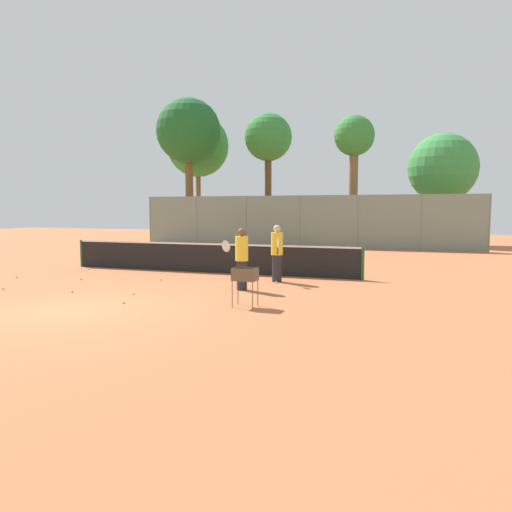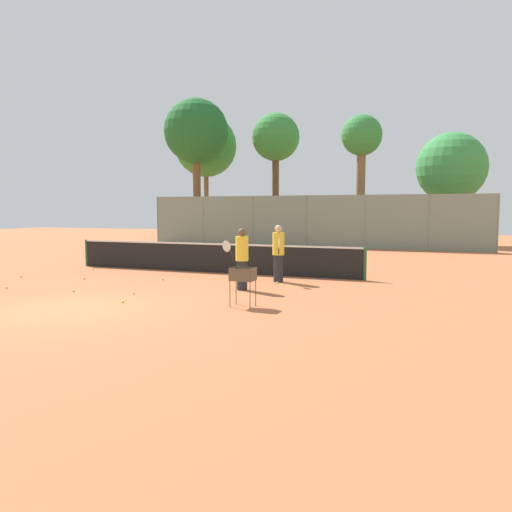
{
  "view_description": "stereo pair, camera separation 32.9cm",
  "coord_description": "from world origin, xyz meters",
  "views": [
    {
      "loc": [
        7.81,
        -9.07,
        2.3
      ],
      "look_at": [
        3.09,
        3.91,
        1.0
      ],
      "focal_mm": 35.0,
      "sensor_mm": 36.0,
      "label": 1
    },
    {
      "loc": [
        8.11,
        -8.95,
        2.3
      ],
      "look_at": [
        3.09,
        3.91,
        1.0
      ],
      "focal_mm": 35.0,
      "sensor_mm": 36.0,
      "label": 2
    }
  ],
  "objects": [
    {
      "name": "tree_3",
      "position": [
        2.65,
        23.5,
        6.59
      ],
      "size": [
        2.58,
        2.58,
        8.27
      ],
      "color": "brown",
      "rests_on": "ground_plane"
    },
    {
      "name": "tennis_ball_4",
      "position": [
        -4.6,
        6.45,
        0.03
      ],
      "size": [
        0.07,
        0.07,
        0.07
      ],
      "primitive_type": "sphere",
      "color": "#D1E54C",
      "rests_on": "ground_plane"
    },
    {
      "name": "tree_2",
      "position": [
        -3.89,
        25.71,
        7.33
      ],
      "size": [
        3.43,
        3.43,
        9.21
      ],
      "color": "brown",
      "rests_on": "ground_plane"
    },
    {
      "name": "ground_plane",
      "position": [
        0.0,
        0.0,
        0.0
      ],
      "size": [
        80.0,
        80.0,
        0.0
      ],
      "primitive_type": "plane",
      "color": "#B7663D"
    },
    {
      "name": "tree_1",
      "position": [
        8.03,
        25.13,
        4.89
      ],
      "size": [
        4.35,
        4.35,
        7.1
      ],
      "color": "brown",
      "rests_on": "ground_plane"
    },
    {
      "name": "tennis_ball_5",
      "position": [
        0.15,
        2.29,
        0.03
      ],
      "size": [
        0.07,
        0.07,
        0.07
      ],
      "primitive_type": "sphere",
      "color": "#D1E54C",
      "rests_on": "ground_plane"
    },
    {
      "name": "player_white_outfit",
      "position": [
        3.07,
        5.91,
        0.93
      ],
      "size": [
        0.47,
        0.89,
        1.8
      ],
      "rotation": [
        0.0,
        0.0,
        5.07
      ],
      "color": "#26262D",
      "rests_on": "ground_plane"
    },
    {
      "name": "tennis_ball_2",
      "position": [
        0.65,
        1.13,
        0.03
      ],
      "size": [
        0.07,
        0.07,
        0.07
      ],
      "primitive_type": "sphere",
      "color": "#D1E54C",
      "rests_on": "ground_plane"
    },
    {
      "name": "player_red_cap",
      "position": [
        2.61,
        4.03,
        0.91
      ],
      "size": [
        0.91,
        0.37,
        1.76
      ],
      "rotation": [
        0.0,
        0.0,
        2.94
      ],
      "color": "#26262D",
      "rests_on": "ground_plane"
    },
    {
      "name": "tennis_net",
      "position": [
        0.0,
        7.24,
        0.56
      ],
      "size": [
        11.24,
        0.1,
        1.07
      ],
      "color": "#26592D",
      "rests_on": "ground_plane"
    },
    {
      "name": "tennis_ball_7",
      "position": [
        3.17,
        5.54,
        0.03
      ],
      "size": [
        0.07,
        0.07,
        0.07
      ],
      "primitive_type": "sphere",
      "color": "#D1E54C",
      "rests_on": "ground_plane"
    },
    {
      "name": "tennis_ball_8",
      "position": [
        -1.64,
        2.0,
        0.03
      ],
      "size": [
        0.07,
        0.07,
        0.07
      ],
      "primitive_type": "sphere",
      "color": "#D1E54C",
      "rests_on": "ground_plane"
    },
    {
      "name": "tennis_ball_6",
      "position": [
        -3.07,
        4.12,
        0.03
      ],
      "size": [
        0.07,
        0.07,
        0.07
      ],
      "primitive_type": "sphere",
      "color": "#D1E54C",
      "rests_on": "ground_plane"
    },
    {
      "name": "tree_0",
      "position": [
        -9.71,
        26.04,
        7.13
      ],
      "size": [
        4.75,
        4.75,
        9.53
      ],
      "color": "brown",
      "rests_on": "ground_plane"
    },
    {
      "name": "back_fence",
      "position": [
        -0.0,
        20.18,
        1.56
      ],
      "size": [
        20.96,
        0.08,
        3.12
      ],
      "color": "gray",
      "rests_on": "ground_plane"
    },
    {
      "name": "parked_car",
      "position": [
        4.2,
        22.66,
        0.66
      ],
      "size": [
        4.2,
        1.7,
        1.6
      ],
      "color": "#232328",
      "rests_on": "ground_plane"
    },
    {
      "name": "tennis_ball_1",
      "position": [
        -5.37,
        3.72,
        0.03
      ],
      "size": [
        0.07,
        0.07,
        0.07
      ],
      "primitive_type": "sphere",
      "color": "#D1E54C",
      "rests_on": "ground_plane"
    },
    {
      "name": "tree_4",
      "position": [
        -8.93,
        23.02,
        7.71
      ],
      "size": [
        4.56,
        4.56,
        10.09
      ],
      "color": "brown",
      "rests_on": "ground_plane"
    },
    {
      "name": "tennis_ball_0",
      "position": [
        -0.55,
        4.89,
        0.03
      ],
      "size": [
        0.07,
        0.07,
        0.07
      ],
      "primitive_type": "sphere",
      "color": "#D1E54C",
      "rests_on": "ground_plane"
    },
    {
      "name": "tennis_ball_3",
      "position": [
        -3.86,
        1.75,
        0.03
      ],
      "size": [
        0.07,
        0.07,
        0.07
      ],
      "primitive_type": "sphere",
      "color": "#D1E54C",
      "rests_on": "ground_plane"
    },
    {
      "name": "ball_cart",
      "position": [
        3.58,
        1.78,
        0.69
      ],
      "size": [
        0.56,
        0.41,
        0.92
      ],
      "color": "brown",
      "rests_on": "ground_plane"
    }
  ]
}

